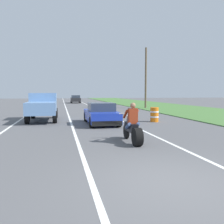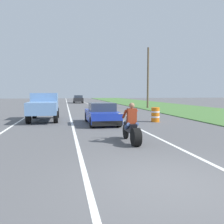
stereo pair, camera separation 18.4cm
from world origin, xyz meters
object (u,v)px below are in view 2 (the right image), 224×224
(sports_car_blue, at_px, (102,114))
(construction_barrel_nearest, at_px, (155,115))
(pickup_truck_left_lane_light_blue, at_px, (44,105))
(motorcycle_with_rider, at_px, (132,128))
(distant_car_far_ahead, at_px, (78,99))

(sports_car_blue, xyz_separation_m, construction_barrel_nearest, (3.79, 0.34, -0.13))
(pickup_truck_left_lane_light_blue, distance_m, construction_barrel_nearest, 7.97)
(sports_car_blue, relative_size, pickup_truck_left_lane_light_blue, 0.90)
(pickup_truck_left_lane_light_blue, relative_size, construction_barrel_nearest, 4.80)
(construction_barrel_nearest, bearing_deg, motorcycle_with_rider, -118.90)
(pickup_truck_left_lane_light_blue, xyz_separation_m, construction_barrel_nearest, (7.59, -2.36, -0.60))
(construction_barrel_nearest, height_order, distant_car_far_ahead, distant_car_far_ahead)
(motorcycle_with_rider, height_order, distant_car_far_ahead, motorcycle_with_rider)
(sports_car_blue, xyz_separation_m, pickup_truck_left_lane_light_blue, (-3.79, 2.71, 0.48))
(sports_car_blue, bearing_deg, pickup_truck_left_lane_light_blue, 144.50)
(motorcycle_with_rider, relative_size, sports_car_blue, 0.51)
(pickup_truck_left_lane_light_blue, relative_size, distant_car_far_ahead, 1.20)
(sports_car_blue, height_order, construction_barrel_nearest, sports_car_blue)
(sports_car_blue, distance_m, distant_car_far_ahead, 31.28)
(sports_car_blue, height_order, distant_car_far_ahead, distant_car_far_ahead)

